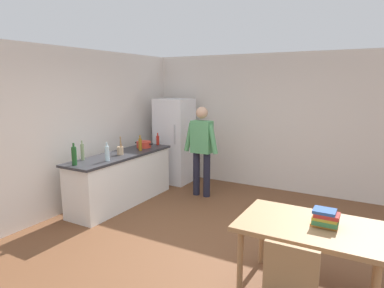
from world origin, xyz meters
The scene contains 15 objects.
ground_plane centered at (0.00, 0.00, 0.00)m, with size 14.00×14.00×0.00m, color brown.
wall_back centered at (0.00, 3.00, 1.35)m, with size 6.40×0.12×2.70m, color silver.
wall_left centered at (-2.60, 0.20, 1.35)m, with size 0.12×5.60×2.70m, color silver.
kitchen_counter centered at (-2.00, 0.80, 0.45)m, with size 0.64×2.20×0.90m.
refrigerator centered at (-1.90, 2.40, 0.90)m, with size 0.70×0.67×1.80m.
person centered at (-0.95, 1.85, 0.98)m, with size 0.70×0.22×1.70m.
dining_table centered at (1.40, -0.30, 0.67)m, with size 1.40×0.90×0.75m.
cooking_pot centered at (-2.02, 1.48, 0.96)m, with size 0.40×0.28×0.12m.
utensil_jar centered at (-1.97, 0.75, 0.98)m, with size 0.11×0.11×0.32m.
bottle_vinegar_tall centered at (-2.23, 0.14, 1.04)m, with size 0.06×0.06×0.32m.
bottle_wine_green centered at (-2.08, -0.16, 1.05)m, with size 0.08×0.08×0.34m.
bottle_water_clear centered at (-1.84, 0.29, 1.03)m, with size 0.07×0.07×0.30m.
bottle_sauce_red centered at (-1.94, 1.84, 1.00)m, with size 0.06×0.06×0.24m.
bottle_oil_amber centered at (-1.89, 1.21, 1.02)m, with size 0.06×0.06×0.28m.
book_stack centered at (1.52, -0.27, 0.83)m, with size 0.25×0.21×0.16m.
Camera 1 is at (1.89, -3.59, 2.13)m, focal length 31.27 mm.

